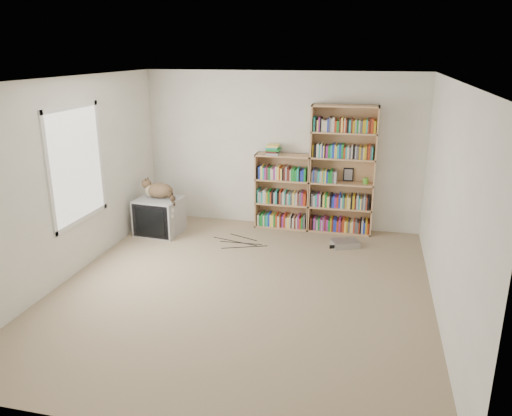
% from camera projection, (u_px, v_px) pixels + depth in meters
% --- Properties ---
extents(floor, '(4.50, 5.00, 0.01)m').
position_uv_depth(floor, '(243.00, 289.00, 6.12)').
color(floor, '#9F866C').
rests_on(floor, ground).
extents(wall_back, '(4.50, 0.02, 2.50)m').
position_uv_depth(wall_back, '(281.00, 150.00, 8.06)').
color(wall_back, white).
rests_on(wall_back, floor).
extents(wall_front, '(4.50, 0.02, 2.50)m').
position_uv_depth(wall_front, '(148.00, 287.00, 3.42)').
color(wall_front, white).
rests_on(wall_front, floor).
extents(wall_left, '(0.02, 5.00, 2.50)m').
position_uv_depth(wall_left, '(68.00, 180.00, 6.23)').
color(wall_left, white).
rests_on(wall_left, floor).
extents(wall_right, '(0.02, 5.00, 2.50)m').
position_uv_depth(wall_right, '(448.00, 205.00, 5.25)').
color(wall_right, white).
rests_on(wall_right, floor).
extents(ceiling, '(4.50, 5.00, 0.02)m').
position_uv_depth(ceiling, '(241.00, 79.00, 5.36)').
color(ceiling, white).
rests_on(ceiling, wall_back).
extents(window, '(0.02, 1.22, 1.52)m').
position_uv_depth(window, '(76.00, 165.00, 6.37)').
color(window, white).
rests_on(window, wall_left).
extents(crt_tv, '(0.70, 0.65, 0.57)m').
position_uv_depth(crt_tv, '(160.00, 216.00, 7.92)').
color(crt_tv, '#9C9D9F').
rests_on(crt_tv, floor).
extents(cat, '(0.65, 0.47, 0.52)m').
position_uv_depth(cat, '(161.00, 193.00, 7.81)').
color(cat, '#362416').
rests_on(cat, crt_tv).
extents(bookcase_tall, '(1.01, 0.30, 2.01)m').
position_uv_depth(bookcase_tall, '(342.00, 174.00, 7.80)').
color(bookcase_tall, tan).
rests_on(bookcase_tall, floor).
extents(bookcase_short, '(0.89, 0.30, 1.22)m').
position_uv_depth(bookcase_short, '(283.00, 194.00, 8.13)').
color(bookcase_short, tan).
rests_on(bookcase_short, floor).
extents(book_stack, '(0.21, 0.27, 0.15)m').
position_uv_depth(book_stack, '(273.00, 149.00, 7.93)').
color(book_stack, '#AA3316').
rests_on(book_stack, bookcase_short).
extents(green_mug, '(0.09, 0.09, 0.09)m').
position_uv_depth(green_mug, '(366.00, 181.00, 7.73)').
color(green_mug, '#519C2C').
rests_on(green_mug, bookcase_tall).
extents(framed_print, '(0.16, 0.05, 0.21)m').
position_uv_depth(framed_print, '(348.00, 174.00, 7.86)').
color(framed_print, black).
rests_on(framed_print, bookcase_tall).
extents(dvd_player, '(0.47, 0.41, 0.09)m').
position_uv_depth(dvd_player, '(345.00, 243.00, 7.44)').
color(dvd_player, '#ABABB0').
rests_on(dvd_player, floor).
extents(wall_outlet, '(0.01, 0.08, 0.13)m').
position_uv_depth(wall_outlet, '(143.00, 206.00, 8.32)').
color(wall_outlet, silver).
rests_on(wall_outlet, wall_left).
extents(floor_cables, '(1.20, 0.70, 0.01)m').
position_uv_depth(floor_cables, '(248.00, 241.00, 7.63)').
color(floor_cables, black).
rests_on(floor_cables, floor).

